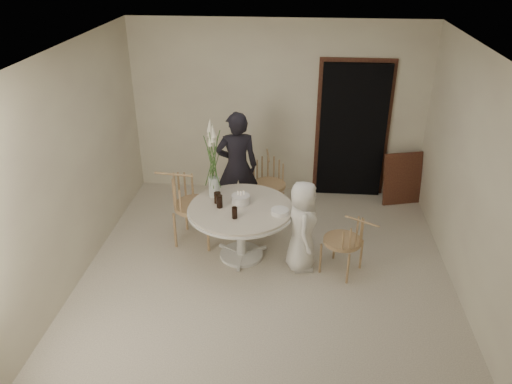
# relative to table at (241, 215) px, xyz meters

# --- Properties ---
(ground) EXTENTS (4.50, 4.50, 0.00)m
(ground) POSITION_rel_table_xyz_m (0.35, -0.25, -0.62)
(ground) COLOR silver
(ground) RESTS_ON ground
(room_shell) EXTENTS (4.50, 4.50, 4.50)m
(room_shell) POSITION_rel_table_xyz_m (0.35, -0.25, 1.00)
(room_shell) COLOR silver
(room_shell) RESTS_ON ground
(doorway) EXTENTS (1.00, 0.10, 2.10)m
(doorway) POSITION_rel_table_xyz_m (1.50, 1.94, 0.43)
(doorway) COLOR black
(doorway) RESTS_ON ground
(door_trim) EXTENTS (1.12, 0.03, 2.22)m
(door_trim) POSITION_rel_table_xyz_m (1.50, 1.98, 0.49)
(door_trim) COLOR brown
(door_trim) RESTS_ON ground
(table) EXTENTS (1.33, 1.33, 0.73)m
(table) POSITION_rel_table_xyz_m (0.00, 0.00, 0.00)
(table) COLOR silver
(table) RESTS_ON ground
(picture_frame) EXTENTS (0.63, 0.33, 0.80)m
(picture_frame) POSITION_rel_table_xyz_m (2.30, 1.70, -0.21)
(picture_frame) COLOR brown
(picture_frame) RESTS_ON ground
(chair_far) EXTENTS (0.52, 0.55, 0.86)m
(chair_far) POSITION_rel_table_xyz_m (0.26, 1.28, -0.06)
(chair_far) COLOR tan
(chair_far) RESTS_ON ground
(chair_right) EXTENTS (0.60, 0.59, 0.80)m
(chair_right) POSITION_rel_table_xyz_m (1.36, -0.26, -0.10)
(chair_right) COLOR tan
(chair_right) RESTS_ON ground
(chair_left) EXTENTS (0.63, 0.59, 0.99)m
(chair_left) POSITION_rel_table_xyz_m (-0.78, 0.35, 0.02)
(chair_left) COLOR tan
(chair_left) RESTS_ON ground
(girl) EXTENTS (0.66, 0.50, 1.62)m
(girl) POSITION_rel_table_xyz_m (-0.17, 1.02, 0.19)
(girl) COLOR black
(girl) RESTS_ON ground
(boy) EXTENTS (0.42, 0.61, 1.18)m
(boy) POSITION_rel_table_xyz_m (0.77, -0.16, -0.03)
(boy) COLOR white
(boy) RESTS_ON ground
(birthday_cake) EXTENTS (0.23, 0.23, 0.16)m
(birthday_cake) POSITION_rel_table_xyz_m (-0.01, 0.10, 0.17)
(birthday_cake) COLOR silver
(birthday_cake) RESTS_ON table
(cola_tumbler_a) EXTENTS (0.09, 0.09, 0.16)m
(cola_tumbler_a) POSITION_rel_table_xyz_m (-0.26, -0.03, 0.20)
(cola_tumbler_a) COLOR black
(cola_tumbler_a) RESTS_ON table
(cola_tumbler_b) EXTENTS (0.09, 0.09, 0.14)m
(cola_tumbler_b) POSITION_rel_table_xyz_m (-0.04, -0.28, 0.19)
(cola_tumbler_b) COLOR black
(cola_tumbler_b) RESTS_ON table
(cola_tumbler_c) EXTENTS (0.09, 0.09, 0.15)m
(cola_tumbler_c) POSITION_rel_table_xyz_m (-0.31, 0.08, 0.19)
(cola_tumbler_c) COLOR black
(cola_tumbler_c) RESTS_ON table
(cola_tumbler_d) EXTENTS (0.07, 0.07, 0.14)m
(cola_tumbler_d) POSITION_rel_table_xyz_m (-0.29, 0.09, 0.18)
(cola_tumbler_d) COLOR black
(cola_tumbler_d) RESTS_ON table
(plate_stack) EXTENTS (0.27, 0.27, 0.05)m
(plate_stack) POSITION_rel_table_xyz_m (0.49, -0.12, 0.14)
(plate_stack) COLOR white
(plate_stack) RESTS_ON table
(flower_vase) EXTENTS (0.14, 0.14, 1.03)m
(flower_vase) POSITION_rel_table_xyz_m (-0.37, 0.27, 0.60)
(flower_vase) COLOR silver
(flower_vase) RESTS_ON table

